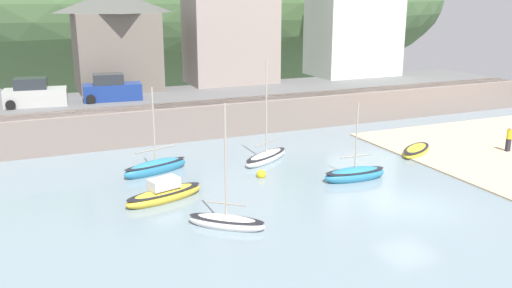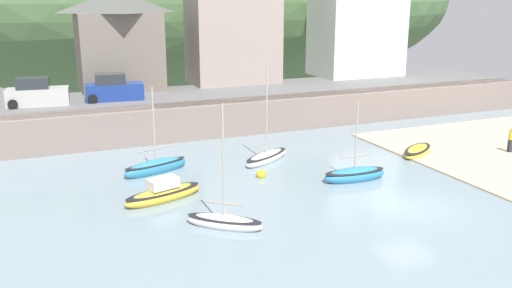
# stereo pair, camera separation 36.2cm
# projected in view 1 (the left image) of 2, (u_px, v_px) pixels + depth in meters

# --- Properties ---
(quay_seawall) EXTENTS (48.00, 9.40, 2.40)m
(quay_seawall) POSITION_uv_depth(u_px,v_px,m) (262.00, 111.00, 41.72)
(quay_seawall) COLOR gray
(quay_seawall) RESTS_ON ground
(hillside_backdrop) EXTENTS (80.00, 44.00, 25.70)m
(hillside_backdrop) POSITION_uv_depth(u_px,v_px,m) (188.00, 1.00, 75.32)
(hillside_backdrop) COLOR #4E7243
(hillside_backdrop) RESTS_ON ground
(waterfront_building_left) EXTENTS (6.69, 5.00, 7.80)m
(waterfront_building_left) POSITION_uv_depth(u_px,v_px,m) (116.00, 40.00, 43.70)
(waterfront_building_left) COLOR slate
(waterfront_building_left) RESTS_ON ground
(waterfront_building_centre) EXTENTS (7.75, 4.81, 11.07)m
(waterfront_building_centre) POSITION_uv_depth(u_px,v_px,m) (230.00, 17.00, 46.99)
(waterfront_building_centre) COLOR #A29289
(waterfront_building_centre) RESTS_ON ground
(waterfront_building_right) EXTENTS (8.11, 5.70, 10.90)m
(waterfront_building_right) POSITION_uv_depth(u_px,v_px,m) (354.00, 16.00, 51.78)
(waterfront_building_right) COLOR silver
(waterfront_building_right) RESTS_ON ground
(sailboat_white_hull) EXTENTS (4.37, 2.38, 1.32)m
(sailboat_white_hull) POSITION_uv_depth(u_px,v_px,m) (164.00, 194.00, 27.29)
(sailboat_white_hull) COLOR gold
(sailboat_white_hull) RESTS_ON ground
(rowboat_small_beached) EXTENTS (3.99, 3.06, 6.31)m
(rowboat_small_beached) POSITION_uv_depth(u_px,v_px,m) (266.00, 157.00, 33.73)
(rowboat_small_beached) COLOR white
(rowboat_small_beached) RESTS_ON ground
(sailboat_far_left) EXTENTS (4.14, 2.23, 5.16)m
(sailboat_far_left) POSITION_uv_depth(u_px,v_px,m) (156.00, 167.00, 31.49)
(sailboat_far_left) COLOR teal
(sailboat_far_left) RESTS_ON ground
(motorboat_with_cabin) EXTENTS (3.72, 1.35, 4.53)m
(motorboat_with_cabin) POSITION_uv_depth(u_px,v_px,m) (355.00, 174.00, 30.34)
(motorboat_with_cabin) COLOR teal
(motorboat_with_cabin) RESTS_ON ground
(dinghy_open_wooden) EXTENTS (3.32, 3.00, 5.67)m
(dinghy_open_wooden) POSITION_uv_depth(u_px,v_px,m) (226.00, 221.00, 24.13)
(dinghy_open_wooden) COLOR white
(dinghy_open_wooden) RESTS_ON ground
(fishing_boat_green) EXTENTS (3.69, 3.05, 0.64)m
(fishing_boat_green) POSITION_uv_depth(u_px,v_px,m) (416.00, 150.00, 35.35)
(fishing_boat_green) COLOR gold
(fishing_boat_green) RESTS_ON ground
(parked_car_near_slipway) EXTENTS (4.27, 2.16, 1.95)m
(parked_car_near_slipway) POSITION_uv_depth(u_px,v_px,m) (35.00, 94.00, 38.04)
(parked_car_near_slipway) COLOR #B9BBB5
(parked_car_near_slipway) RESTS_ON ground
(parked_car_by_wall) EXTENTS (4.24, 2.06, 1.95)m
(parked_car_by_wall) POSITION_uv_depth(u_px,v_px,m) (112.00, 89.00, 40.04)
(parked_car_by_wall) COLOR navy
(parked_car_by_wall) RESTS_ON ground
(person_near_water) EXTENTS (0.34, 0.34, 1.62)m
(person_near_water) POSITION_uv_depth(u_px,v_px,m) (509.00, 138.00, 35.34)
(person_near_water) COLOR #282833
(person_near_water) RESTS_ON ground
(mooring_buoy) EXTENTS (0.54, 0.54, 0.54)m
(mooring_buoy) POSITION_uv_depth(u_px,v_px,m) (261.00, 174.00, 30.78)
(mooring_buoy) COLOR yellow
(mooring_buoy) RESTS_ON ground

